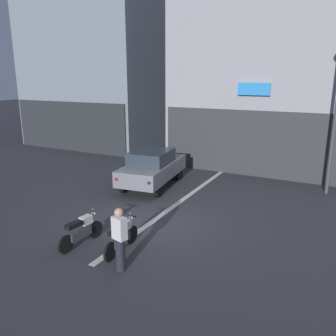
# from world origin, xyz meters

# --- Properties ---
(ground_plane) EXTENTS (120.00, 120.00, 0.00)m
(ground_plane) POSITION_xyz_m (0.00, 0.00, 0.00)
(ground_plane) COLOR #333338
(lane_centre_line) EXTENTS (0.20, 18.00, 0.01)m
(lane_centre_line) POSITION_xyz_m (0.00, 6.00, 0.00)
(lane_centre_line) COLOR silver
(lane_centre_line) RESTS_ON ground
(building_corner_left) EXTENTS (9.26, 8.84, 10.98)m
(building_corner_left) POSITION_xyz_m (-10.69, 12.19, 5.48)
(building_corner_left) COLOR gray
(building_corner_left) RESTS_ON ground
(building_mid_block) EXTENTS (9.89, 9.95, 16.95)m
(building_mid_block) POSITION_xyz_m (1.65, 12.19, 8.46)
(building_mid_block) COLOR #9E9EA3
(building_mid_block) RESTS_ON ground
(car_grey_crossing_near) EXTENTS (2.25, 4.29, 1.64)m
(car_grey_crossing_near) POSITION_xyz_m (-1.96, 3.58, 0.89)
(car_grey_crossing_near) COLOR black
(car_grey_crossing_near) RESTS_ON ground
(motorcycle_white_row_leftmost) EXTENTS (0.55, 1.67, 0.98)m
(motorcycle_white_row_leftmost) POSITION_xyz_m (-0.99, -2.20, 0.46)
(motorcycle_white_row_leftmost) COLOR black
(motorcycle_white_row_leftmost) RESTS_ON ground
(motorcycle_silver_row_left_mid) EXTENTS (0.55, 1.67, 0.98)m
(motorcycle_silver_row_left_mid) POSITION_xyz_m (0.26, -1.98, 0.46)
(motorcycle_silver_row_left_mid) COLOR black
(motorcycle_silver_row_left_mid) RESTS_ON ground
(person_by_motorcycles) EXTENTS (0.40, 0.30, 1.67)m
(person_by_motorcycles) POSITION_xyz_m (0.80, -2.80, 0.86)
(person_by_motorcycles) COLOR #23232D
(person_by_motorcycles) RESTS_ON ground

